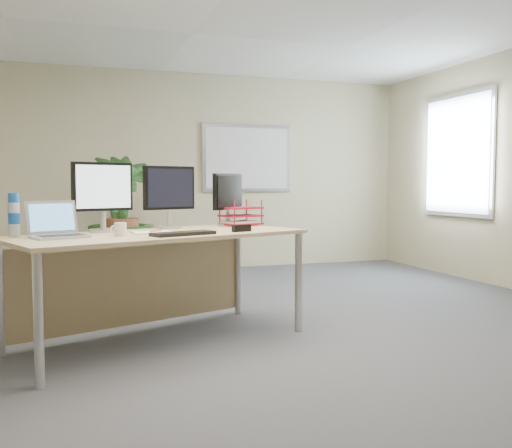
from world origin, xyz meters
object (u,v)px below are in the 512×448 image
object	(u,v)px
floor_plant	(121,221)
laptop	(57,228)
desk	(152,255)
monitor_left	(103,192)
monitor_right	(169,193)

from	to	relation	value
floor_plant	laptop	world-z (taller)	floor_plant
desk	monitor_left	distance (m)	0.60
monitor_left	laptop	distance (m)	0.54
laptop	desk	bearing A→B (deg)	20.37
desk	monitor_right	distance (m)	0.57
monitor_left	monitor_right	xyz separation A→B (m)	(0.53, 0.18, -0.01)
desk	floor_plant	xyz separation A→B (m)	(0.01, 2.53, 0.10)
desk	laptop	world-z (taller)	laptop
floor_plant	monitor_right	size ratio (longest dim) A/B	2.98
monitor_left	monitor_right	size ratio (longest dim) A/B	1.03
laptop	monitor_right	bearing A→B (deg)	31.75
floor_plant	monitor_right	bearing A→B (deg)	-85.58
monitor_right	laptop	size ratio (longest dim) A/B	1.19
desk	floor_plant	size ratio (longest dim) A/B	1.55
monitor_right	monitor_left	bearing A→B (deg)	-161.76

